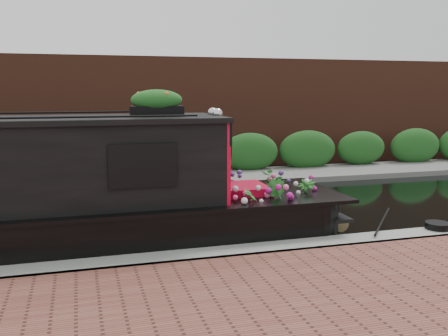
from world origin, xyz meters
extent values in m
plane|color=black|center=(0.00, 0.00, 0.00)|extent=(80.00, 80.00, 0.00)
cube|color=gray|center=(0.00, -3.30, 0.00)|extent=(40.00, 0.60, 0.50)
cube|color=slate|center=(0.00, 4.20, 0.00)|extent=(40.00, 2.40, 0.34)
cube|color=#1C4E1B|center=(0.00, 5.10, 0.00)|extent=(40.00, 1.10, 2.80)
cube|color=#562A1D|center=(0.00, 7.20, 0.00)|extent=(40.00, 1.00, 8.00)
cube|color=red|center=(1.43, -1.88, 1.56)|extent=(0.07, 1.91, 1.48)
cube|color=black|center=(-0.02, -2.85, 1.64)|extent=(0.98, 0.03, 0.60)
cube|color=red|center=(2.00, -1.88, 0.77)|extent=(0.88, 0.99, 0.55)
sphere|color=silver|center=(1.45, -2.03, 2.42)|extent=(0.20, 0.20, 0.20)
sphere|color=silver|center=(1.45, -1.73, 2.42)|extent=(0.20, 0.20, 0.20)
cube|color=black|center=(0.37, -1.88, 2.47)|extent=(0.95, 0.24, 0.17)
ellipsoid|color=orange|center=(0.37, -1.88, 2.69)|extent=(1.04, 0.27, 0.26)
imported|color=#256623|center=(1.86, -2.66, 0.83)|extent=(0.38, 0.43, 0.68)
imported|color=#256623|center=(2.43, -2.53, 0.86)|extent=(0.50, 0.52, 0.74)
imported|color=#256623|center=(2.92, -1.36, 0.84)|extent=(0.78, 0.74, 0.69)
imported|color=#256623|center=(3.18, -2.19, 0.81)|extent=(0.51, 0.51, 0.65)
imported|color=#256623|center=(2.04, -1.07, 0.77)|extent=(0.20, 0.30, 0.57)
cylinder|color=olive|center=(4.02, -1.88, 0.17)|extent=(0.34, 0.46, 0.34)
cylinder|color=black|center=(5.44, -3.18, 0.31)|extent=(0.46, 0.46, 0.12)
camera|label=1|loc=(-1.00, -10.78, 2.84)|focal=40.00mm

